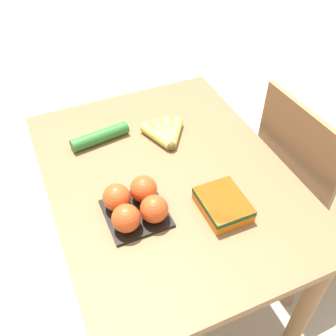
{
  "coord_description": "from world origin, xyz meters",
  "views": [
    {
      "loc": [
        0.83,
        -0.36,
        1.66
      ],
      "look_at": [
        0.0,
        0.0,
        0.78
      ],
      "focal_mm": 42.0,
      "sensor_mm": 36.0,
      "label": 1
    }
  ],
  "objects_px": {
    "carrot_bag": "(223,204)",
    "chair": "(304,196)",
    "cucumber_near": "(100,136)",
    "banana_bunch": "(166,134)",
    "tomato_pack": "(135,204)"
  },
  "relations": [
    {
      "from": "chair",
      "to": "banana_bunch",
      "type": "distance_m",
      "value": 0.63
    },
    {
      "from": "banana_bunch",
      "to": "tomato_pack",
      "type": "distance_m",
      "value": 0.36
    },
    {
      "from": "carrot_bag",
      "to": "chair",
      "type": "bearing_deg",
      "value": 104.21
    },
    {
      "from": "tomato_pack",
      "to": "cucumber_near",
      "type": "distance_m",
      "value": 0.37
    },
    {
      "from": "cucumber_near",
      "to": "carrot_bag",
      "type": "bearing_deg",
      "value": 28.27
    },
    {
      "from": "tomato_pack",
      "to": "cucumber_near",
      "type": "height_order",
      "value": "tomato_pack"
    },
    {
      "from": "tomato_pack",
      "to": "carrot_bag",
      "type": "distance_m",
      "value": 0.26
    },
    {
      "from": "tomato_pack",
      "to": "carrot_bag",
      "type": "bearing_deg",
      "value": 70.44
    },
    {
      "from": "banana_bunch",
      "to": "cucumber_near",
      "type": "height_order",
      "value": "cucumber_near"
    },
    {
      "from": "carrot_bag",
      "to": "cucumber_near",
      "type": "xyz_separation_m",
      "value": [
        -0.45,
        -0.24,
        -0.0
      ]
    },
    {
      "from": "banana_bunch",
      "to": "tomato_pack",
      "type": "relative_size",
      "value": 0.92
    },
    {
      "from": "tomato_pack",
      "to": "chair",
      "type": "bearing_deg",
      "value": 92.64
    },
    {
      "from": "carrot_bag",
      "to": "banana_bunch",
      "type": "bearing_deg",
      "value": -176.55
    },
    {
      "from": "chair",
      "to": "cucumber_near",
      "type": "bearing_deg",
      "value": 62.63
    },
    {
      "from": "banana_bunch",
      "to": "carrot_bag",
      "type": "relative_size",
      "value": 1.03
    }
  ]
}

